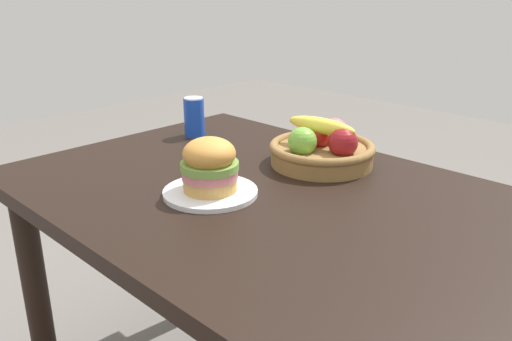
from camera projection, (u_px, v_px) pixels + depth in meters
dining_table at (280, 234)px, 1.29m from camera, size 1.40×0.90×0.75m
plate at (210, 192)px, 1.27m from camera, size 0.23×0.23×0.01m
sandwich at (210, 165)px, 1.24m from camera, size 0.14×0.14×0.13m
soda_can at (194, 117)px, 1.72m from camera, size 0.07×0.07×0.13m
fruit_basket at (322, 148)px, 1.45m from camera, size 0.29×0.29×0.14m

